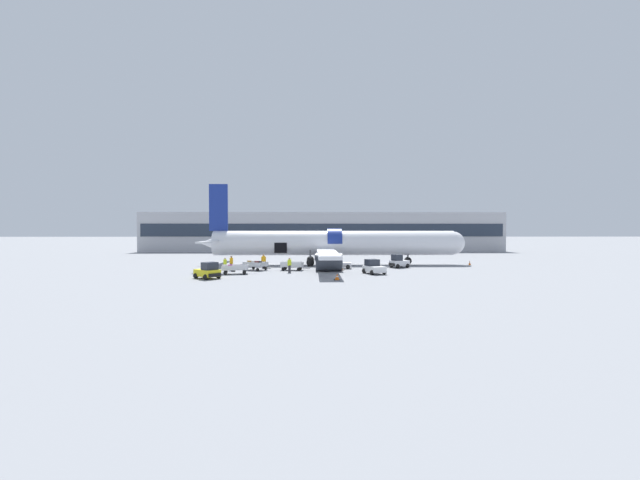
{
  "coord_description": "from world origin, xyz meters",
  "views": [
    {
      "loc": [
        -2.65,
        -47.13,
        4.84
      ],
      "look_at": [
        -1.5,
        5.7,
        3.53
      ],
      "focal_mm": 22.0,
      "sensor_mm": 36.0,
      "label": 1
    }
  ],
  "objects_px": {
    "baggage_tug_lead": "(340,264)",
    "baggage_tug_mid": "(208,272)",
    "ground_crew_driver": "(264,261)",
    "baggage_tug_rear": "(374,268)",
    "ground_crew_loader_b": "(231,263)",
    "suitcase_on_tarmac_upright": "(233,269)",
    "ground_crew_supervisor": "(225,264)",
    "baggage_cart_empty": "(236,269)",
    "ground_crew_loader_a": "(289,265)",
    "baggage_cart_loading": "(256,266)",
    "baggage_tug_spare": "(399,262)",
    "airplane": "(331,244)",
    "baggage_cart_queued": "(293,266)"
  },
  "relations": [
    {
      "from": "ground_crew_loader_a",
      "to": "ground_crew_supervisor",
      "type": "height_order",
      "value": "ground_crew_loader_a"
    },
    {
      "from": "airplane",
      "to": "ground_crew_loader_b",
      "type": "height_order",
      "value": "airplane"
    },
    {
      "from": "baggage_cart_loading",
      "to": "baggage_tug_spare",
      "type": "bearing_deg",
      "value": 9.11
    },
    {
      "from": "baggage_tug_mid",
      "to": "ground_crew_driver",
      "type": "relative_size",
      "value": 1.62
    },
    {
      "from": "baggage_tug_mid",
      "to": "ground_crew_loader_b",
      "type": "relative_size",
      "value": 1.68
    },
    {
      "from": "ground_crew_driver",
      "to": "baggage_tug_lead",
      "type": "bearing_deg",
      "value": -3.41
    },
    {
      "from": "ground_crew_loader_b",
      "to": "ground_crew_driver",
      "type": "bearing_deg",
      "value": 36.08
    },
    {
      "from": "ground_crew_loader_a",
      "to": "ground_crew_supervisor",
      "type": "bearing_deg",
      "value": 174.52
    },
    {
      "from": "baggage_tug_mid",
      "to": "baggage_cart_empty",
      "type": "relative_size",
      "value": 0.76
    },
    {
      "from": "baggage_tug_rear",
      "to": "baggage_tug_lead",
      "type": "bearing_deg",
      "value": 118.68
    },
    {
      "from": "airplane",
      "to": "baggage_cart_queued",
      "type": "xyz_separation_m",
      "value": [
        -4.97,
        -7.41,
        -2.47
      ]
    },
    {
      "from": "baggage_tug_lead",
      "to": "baggage_tug_mid",
      "type": "xyz_separation_m",
      "value": [
        -14.04,
        -9.93,
        0.11
      ]
    },
    {
      "from": "baggage_tug_mid",
      "to": "ground_crew_loader_a",
      "type": "distance_m",
      "value": 9.53
    },
    {
      "from": "baggage_tug_rear",
      "to": "ground_crew_loader_a",
      "type": "height_order",
      "value": "ground_crew_loader_a"
    },
    {
      "from": "baggage_tug_spare",
      "to": "baggage_cart_empty",
      "type": "bearing_deg",
      "value": -160.78
    },
    {
      "from": "baggage_cart_queued",
      "to": "ground_crew_driver",
      "type": "relative_size",
      "value": 2.0
    },
    {
      "from": "baggage_tug_mid",
      "to": "baggage_tug_rear",
      "type": "distance_m",
      "value": 17.74
    },
    {
      "from": "baggage_tug_mid",
      "to": "baggage_tug_spare",
      "type": "height_order",
      "value": "baggage_tug_spare"
    },
    {
      "from": "ground_crew_driver",
      "to": "suitcase_on_tarmac_upright",
      "type": "distance_m",
      "value": 4.96
    },
    {
      "from": "baggage_tug_spare",
      "to": "ground_crew_driver",
      "type": "xyz_separation_m",
      "value": [
        -17.39,
        -0.47,
        0.25
      ]
    },
    {
      "from": "baggage_tug_lead",
      "to": "baggage_tug_mid",
      "type": "distance_m",
      "value": 17.19
    },
    {
      "from": "baggage_cart_empty",
      "to": "ground_crew_driver",
      "type": "distance_m",
      "value": 6.79
    },
    {
      "from": "ground_crew_loader_a",
      "to": "ground_crew_driver",
      "type": "bearing_deg",
      "value": 124.97
    },
    {
      "from": "baggage_tug_mid",
      "to": "ground_crew_driver",
      "type": "xyz_separation_m",
      "value": [
        4.28,
        10.51,
        0.25
      ]
    },
    {
      "from": "suitcase_on_tarmac_upright",
      "to": "baggage_tug_spare",
      "type": "bearing_deg",
      "value": 11.83
    },
    {
      "from": "ground_crew_loader_b",
      "to": "ground_crew_supervisor",
      "type": "distance_m",
      "value": 1.84
    },
    {
      "from": "suitcase_on_tarmac_upright",
      "to": "ground_crew_supervisor",
      "type": "bearing_deg",
      "value": -145.06
    },
    {
      "from": "baggage_cart_loading",
      "to": "ground_crew_loader_b",
      "type": "distance_m",
      "value": 2.93
    },
    {
      "from": "baggage_tug_mid",
      "to": "ground_crew_loader_b",
      "type": "bearing_deg",
      "value": 84.8
    },
    {
      "from": "ground_crew_loader_b",
      "to": "ground_crew_driver",
      "type": "xyz_separation_m",
      "value": [
        3.56,
        2.59,
        0.03
      ]
    },
    {
      "from": "baggage_tug_rear",
      "to": "baggage_cart_queued",
      "type": "relative_size",
      "value": 0.87
    },
    {
      "from": "ground_crew_loader_a",
      "to": "ground_crew_loader_b",
      "type": "xyz_separation_m",
      "value": [
        -7.14,
        2.53,
        0.01
      ]
    },
    {
      "from": "baggage_tug_lead",
      "to": "baggage_cart_loading",
      "type": "height_order",
      "value": "baggage_tug_lead"
    },
    {
      "from": "baggage_tug_mid",
      "to": "ground_crew_loader_a",
      "type": "xyz_separation_m",
      "value": [
        7.86,
        5.39,
        0.21
      ]
    },
    {
      "from": "baggage_cart_queued",
      "to": "baggage_cart_empty",
      "type": "relative_size",
      "value": 0.94
    },
    {
      "from": "baggage_tug_lead",
      "to": "baggage_cart_queued",
      "type": "height_order",
      "value": "baggage_tug_lead"
    },
    {
      "from": "baggage_tug_mid",
      "to": "baggage_cart_empty",
      "type": "bearing_deg",
      "value": 64.06
    },
    {
      "from": "ground_crew_loader_b",
      "to": "baggage_cart_empty",
      "type": "bearing_deg",
      "value": -71.25
    },
    {
      "from": "airplane",
      "to": "baggage_cart_loading",
      "type": "relative_size",
      "value": 10.51
    },
    {
      "from": "baggage_tug_rear",
      "to": "baggage_cart_loading",
      "type": "bearing_deg",
      "value": 163.32
    },
    {
      "from": "airplane",
      "to": "suitcase_on_tarmac_upright",
      "type": "xyz_separation_m",
      "value": [
        -11.87,
        -8.76,
        -2.7
      ]
    },
    {
      "from": "baggage_tug_spare",
      "to": "ground_crew_loader_b",
      "type": "height_order",
      "value": "ground_crew_loader_b"
    },
    {
      "from": "baggage_tug_lead",
      "to": "ground_crew_loader_a",
      "type": "bearing_deg",
      "value": -143.72
    },
    {
      "from": "baggage_cart_empty",
      "to": "ground_crew_driver",
      "type": "xyz_separation_m",
      "value": [
        2.27,
        6.38,
        0.45
      ]
    },
    {
      "from": "ground_crew_supervisor",
      "to": "suitcase_on_tarmac_upright",
      "type": "xyz_separation_m",
      "value": [
        0.83,
        0.58,
        -0.64
      ]
    },
    {
      "from": "baggage_tug_rear",
      "to": "ground_crew_loader_b",
      "type": "relative_size",
      "value": 1.8
    },
    {
      "from": "ground_crew_driver",
      "to": "suitcase_on_tarmac_upright",
      "type": "xyz_separation_m",
      "value": [
        -3.08,
        -3.82,
        -0.71
      ]
    },
    {
      "from": "baggage_tug_mid",
      "to": "suitcase_on_tarmac_upright",
      "type": "bearing_deg",
      "value": 79.87
    },
    {
      "from": "ground_crew_loader_a",
      "to": "ground_crew_loader_b",
      "type": "relative_size",
      "value": 0.99
    },
    {
      "from": "baggage_tug_rear",
      "to": "baggage_cart_empty",
      "type": "xyz_separation_m",
      "value": [
        -15.28,
        0.14,
        -0.18
      ]
    }
  ]
}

